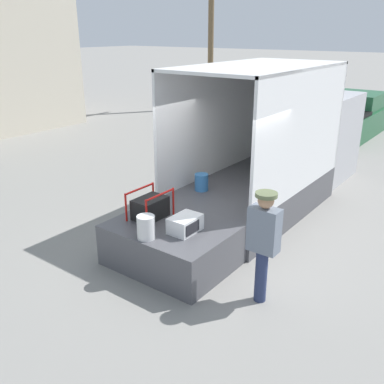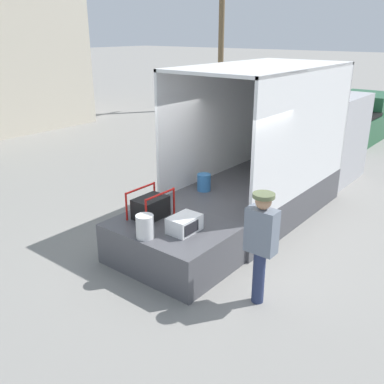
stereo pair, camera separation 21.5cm
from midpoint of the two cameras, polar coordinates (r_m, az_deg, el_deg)
The scene contains 9 objects.
ground_plane at distance 8.10m, azimuth 1.86°, elevation -7.17°, with size 160.00×160.00×0.00m, color gray.
box_truck at distance 10.80m, azimuth 14.03°, elevation 5.05°, with size 6.28×2.13×3.16m.
tailgate_deck at distance 7.38m, azimuth -1.85°, elevation -6.94°, with size 1.59×2.02×0.72m, color #4C4C51.
microwave at distance 6.93m, azimuth -0.12°, elevation -4.29°, with size 0.53×0.39×0.27m.
portable_generator at distance 7.48m, azimuth -4.58°, elevation -1.96°, with size 0.73×0.51×0.50m.
orange_bucket at distance 6.74m, azimuth -5.39°, elevation -4.61°, with size 0.29×0.29×0.38m.
worker_person at distance 6.15m, azimuth 10.20°, elevation -5.99°, with size 0.31×0.44×1.72m.
pickup_truck_green at distance 17.77m, azimuth 21.73°, elevation 9.08°, with size 4.82×2.01×1.54m.
utility_pole at distance 22.38m, azimuth 4.26°, elevation 21.53°, with size 1.80×0.28×7.91m.
Camera 2 is at (-5.68, -4.35, 3.79)m, focal length 40.00 mm.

